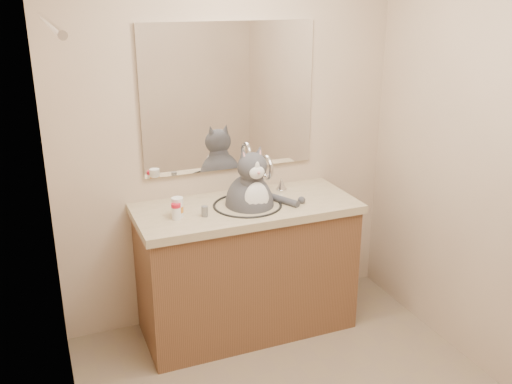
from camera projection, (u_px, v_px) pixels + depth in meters
room at (326, 203)px, 2.47m from camera, size 2.22×2.52×2.42m
vanity at (247, 265)px, 3.57m from camera, size 1.34×0.59×1.12m
mirror at (230, 98)px, 3.47m from camera, size 1.10×0.02×0.90m
shower_curtain at (77, 270)px, 2.24m from camera, size 0.02×1.30×1.93m
cat at (251, 201)px, 3.41m from camera, size 0.42×0.33×0.58m
pill_bottle_redcap at (176, 211)px, 3.20m from camera, size 0.06×0.06×0.09m
pill_bottle_orange at (178, 208)px, 3.23m from camera, size 0.08×0.08×0.11m
grey_canister at (205, 211)px, 3.24m from camera, size 0.05×0.05×0.06m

